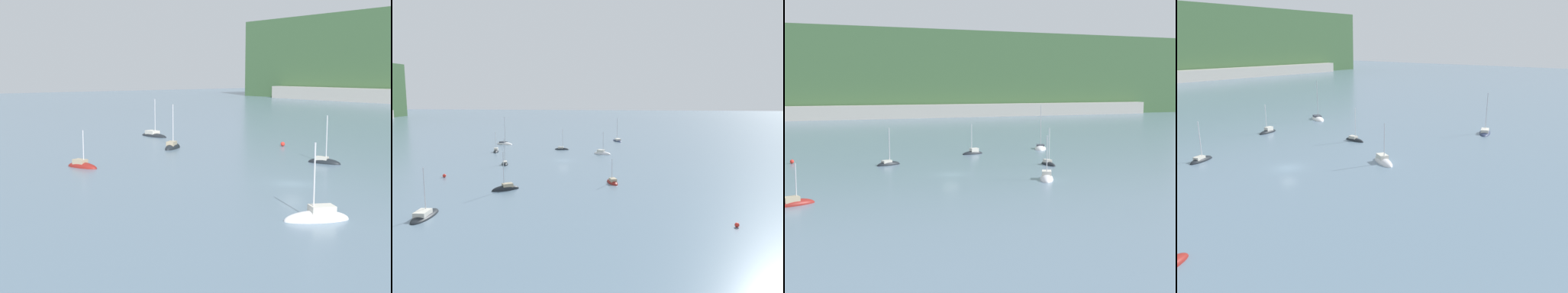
# 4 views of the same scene
# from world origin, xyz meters

# --- Properties ---
(ground_plane) EXTENTS (600.00, 600.00, 0.00)m
(ground_plane) POSITION_xyz_m (0.00, 0.00, 0.00)
(ground_plane) COLOR slate
(sailboat_0) EXTENTS (5.08, 3.20, 7.60)m
(sailboat_0) POSITION_xyz_m (-7.34, 14.39, 0.09)
(sailboat_0) COLOR black
(sailboat_0) RESTS_ON ground_plane
(sailboat_1) EXTENTS (7.77, 3.02, 8.26)m
(sailboat_1) POSITION_xyz_m (-50.14, 12.80, 0.11)
(sailboat_1) COLOR black
(sailboat_1) RESTS_ON ground_plane
(sailboat_4) EXTENTS (5.44, 3.44, 5.85)m
(sailboat_4) POSITION_xyz_m (-25.02, -14.82, 0.10)
(sailboat_4) COLOR maroon
(sailboat_4) RESTS_ON ground_plane
(sailboat_7) EXTENTS (4.59, 6.27, 7.80)m
(sailboat_7) POSITION_xyz_m (12.29, -9.98, 0.12)
(sailboat_7) COLOR silver
(sailboat_7) RESTS_ON ground_plane
(sailboat_8) EXTENTS (4.64, 5.52, 8.48)m
(sailboat_8) POSITION_xyz_m (-33.01, 5.66, 0.11)
(sailboat_8) COLOR black
(sailboat_8) RESTS_ON ground_plane
(mooring_buoy_1) EXTENTS (0.76, 0.76, 0.76)m
(mooring_buoy_1) POSITION_xyz_m (-23.76, 22.90, 0.38)
(mooring_buoy_1) COLOR red
(mooring_buoy_1) RESTS_ON ground_plane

